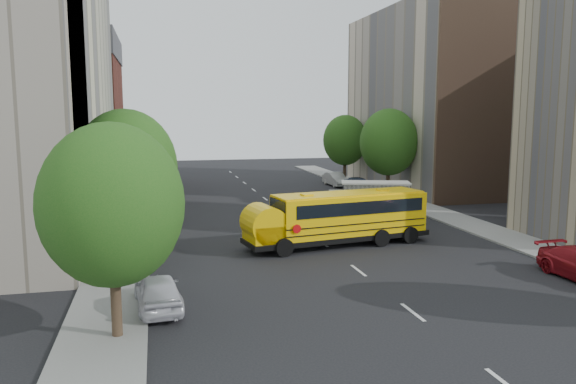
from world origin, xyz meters
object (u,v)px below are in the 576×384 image
object	(u,v)px
parked_car_2	(156,184)
street_tree_2	(137,148)
street_tree_4	(389,142)
street_tree_1	(126,168)
parked_car_5	(336,179)
street_tree_0	(112,205)
street_tree_5	(345,140)
parked_car_1	(156,208)
school_bus	(336,216)
safari_truck	(369,199)
parked_car_4	(359,185)
parked_car_0	(158,291)

from	to	relation	value
parked_car_2	street_tree_2	bearing A→B (deg)	79.81
street_tree_4	parked_car_2	xyz separation A→B (m)	(-20.54, 9.33, -4.35)
street_tree_1	parked_car_5	xyz separation A→B (m)	(20.07, 27.25, -4.24)
street_tree_2	parked_car_5	bearing A→B (deg)	24.74
street_tree_2	parked_car_5	distance (m)	22.47
street_tree_0	street_tree_5	distance (m)	45.65
parked_car_1	school_bus	bearing A→B (deg)	131.97
street_tree_0	parked_car_1	bearing A→B (deg)	86.42
safari_truck	parked_car_2	bearing A→B (deg)	147.57
street_tree_5	parked_car_4	distance (m)	9.23
street_tree_5	parked_car_4	xyz separation A→B (m)	(-1.40, -8.23, -3.92)
street_tree_2	street_tree_5	size ratio (longest dim) A/B	1.03
street_tree_1	street_tree_2	world-z (taller)	street_tree_1
street_tree_1	parked_car_4	world-z (taller)	street_tree_1
street_tree_2	street_tree_4	xyz separation A→B (m)	(22.00, 0.00, 0.25)
parked_car_4	parked_car_5	size ratio (longest dim) A/B	1.05
street_tree_0	street_tree_5	xyz separation A→B (m)	(22.00, 40.00, 0.06)
street_tree_2	parked_car_1	world-z (taller)	street_tree_2
street_tree_1	school_bus	world-z (taller)	street_tree_1
street_tree_0	street_tree_4	world-z (taller)	street_tree_4
street_tree_1	street_tree_0	bearing A→B (deg)	-90.00
street_tree_0	parked_car_2	size ratio (longest dim) A/B	1.42
school_bus	parked_car_2	size ratio (longest dim) A/B	2.20
parked_car_0	parked_car_2	world-z (taller)	parked_car_2
street_tree_2	parked_car_2	xyz separation A→B (m)	(1.46, 9.33, -4.10)
street_tree_4	parked_car_0	bearing A→B (deg)	-129.13
parked_car_0	parked_car_4	world-z (taller)	parked_car_4
parked_car_1	parked_car_5	size ratio (longest dim) A/B	1.12
parked_car_2	parked_car_5	distance (m)	18.61
street_tree_0	parked_car_5	bearing A→B (deg)	61.68
street_tree_0	parked_car_4	size ratio (longest dim) A/B	1.62
safari_truck	parked_car_2	size ratio (longest dim) A/B	1.26
street_tree_1	parked_car_4	size ratio (longest dim) A/B	1.73
safari_truck	parked_car_0	size ratio (longest dim) A/B	1.55
school_bus	safari_truck	distance (m)	9.59
street_tree_2	parked_car_2	bearing A→B (deg)	81.12
parked_car_2	parked_car_0	bearing A→B (deg)	88.60
street_tree_1	school_bus	distance (m)	12.10
safari_truck	parked_car_5	bearing A→B (deg)	96.71
safari_truck	parked_car_4	size ratio (longest dim) A/B	1.43
parked_car_5	street_tree_5	bearing A→B (deg)	50.58
street_tree_1	street_tree_5	size ratio (longest dim) A/B	1.05
street_tree_2	school_bus	distance (m)	20.53
parked_car_2	parked_car_5	bearing A→B (deg)	178.44
safari_truck	parked_car_4	world-z (taller)	safari_truck
street_tree_0	school_bus	distance (m)	16.47
street_tree_4	parked_car_1	xyz separation A→B (m)	(-20.60, -5.62, -4.28)
parked_car_2	street_tree_1	bearing A→B (deg)	85.64
street_tree_4	parked_car_1	distance (m)	21.78
parked_car_5	street_tree_2	bearing A→B (deg)	-159.63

